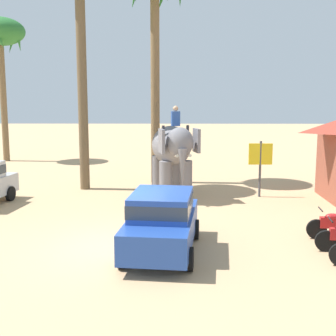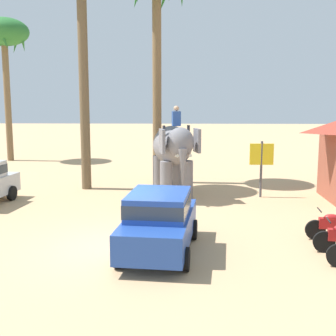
{
  "view_description": "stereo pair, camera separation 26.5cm",
  "coord_description": "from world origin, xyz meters",
  "px_view_note": "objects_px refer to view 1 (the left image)",
  "views": [
    {
      "loc": [
        1.49,
        -12.48,
        4.24
      ],
      "look_at": [
        1.27,
        4.35,
        1.6
      ],
      "focal_mm": 48.57,
      "sensor_mm": 36.0,
      "label": 1
    },
    {
      "loc": [
        1.76,
        -12.47,
        4.24
      ],
      "look_at": [
        1.27,
        4.35,
        1.6
      ],
      "focal_mm": 48.57,
      "sensor_mm": 36.0,
      "label": 2
    }
  ],
  "objects_px": {
    "palm_tree_near_hut": "(0,36)",
    "car_sedan_foreground": "(162,220)",
    "signboard_yellow": "(260,158)",
    "elephant_with_mahout": "(172,150)"
  },
  "relations": [
    {
      "from": "car_sedan_foreground",
      "to": "palm_tree_near_hut",
      "type": "distance_m",
      "value": 22.22
    },
    {
      "from": "palm_tree_near_hut",
      "to": "car_sedan_foreground",
      "type": "bearing_deg",
      "value": -58.82
    },
    {
      "from": "elephant_with_mahout",
      "to": "signboard_yellow",
      "type": "distance_m",
      "value": 3.76
    },
    {
      "from": "signboard_yellow",
      "to": "car_sedan_foreground",
      "type": "bearing_deg",
      "value": -119.28
    },
    {
      "from": "elephant_with_mahout",
      "to": "signboard_yellow",
      "type": "xyz_separation_m",
      "value": [
        3.74,
        -0.27,
        -0.3
      ]
    },
    {
      "from": "car_sedan_foreground",
      "to": "signboard_yellow",
      "type": "height_order",
      "value": "signboard_yellow"
    },
    {
      "from": "car_sedan_foreground",
      "to": "elephant_with_mahout",
      "type": "bearing_deg",
      "value": 88.03
    },
    {
      "from": "car_sedan_foreground",
      "to": "palm_tree_near_hut",
      "type": "relative_size",
      "value": 0.46
    },
    {
      "from": "signboard_yellow",
      "to": "elephant_with_mahout",
      "type": "bearing_deg",
      "value": 175.85
    },
    {
      "from": "car_sedan_foreground",
      "to": "signboard_yellow",
      "type": "distance_m",
      "value": 8.19
    }
  ]
}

